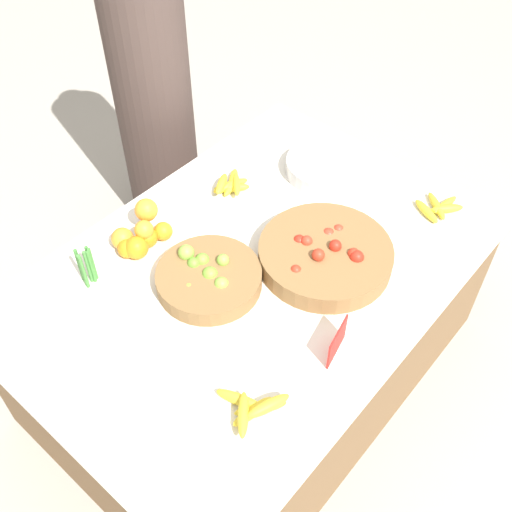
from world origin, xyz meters
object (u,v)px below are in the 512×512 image
Objects in this scene: price_sign at (337,342)px; vendor_person at (152,90)px; metal_bowl at (326,167)px; tomato_basket at (325,255)px; lime_bowl at (208,278)px.

vendor_person is (0.54, 1.38, 0.05)m from price_sign.
price_sign is 0.08× the size of vendor_person.
tomato_basket is at bearing -144.40° from metal_bowl.
metal_bowl is 0.20× the size of vendor_person.
metal_bowl is at bearing 25.31° from price_sign.
tomato_basket is 0.37m from price_sign.
tomato_basket is at bearing -102.83° from vendor_person.
price_sign reaches higher than tomato_basket.
tomato_basket is 0.49m from metal_bowl.
price_sign is (0.06, -0.48, 0.02)m from lime_bowl.
price_sign reaches higher than metal_bowl.
tomato_basket is 3.49× the size of price_sign.
price_sign is at bearing -83.42° from lime_bowl.
metal_bowl is at bearing 4.13° from lime_bowl.
tomato_basket is 1.43× the size of metal_bowl.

